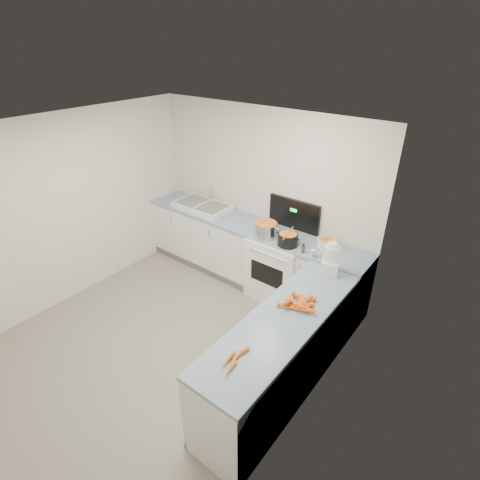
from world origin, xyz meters
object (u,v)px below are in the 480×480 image
Objects in this scene: steel_pot at (266,230)px; black_pot at (288,240)px; stove at (280,265)px; mixing_bowl at (326,243)px; sink at (202,206)px; food_processor at (331,260)px; spice_jar at (313,254)px; extract_bottle at (303,249)px.

steel_pot reaches higher than black_pot.
mixing_bowl is at bearing 9.49° from stove.
sink is at bearing 173.04° from steel_pot.
stove is at bearing -0.62° from sink.
mixing_bowl is 0.60× the size of food_processor.
stove is 0.59m from black_pot.
stove is at bearing 40.83° from steel_pot.
stove is 16.33× the size of spice_jar.
food_processor reaches higher than extract_bottle.
mixing_bowl is at bearing 87.81° from spice_jar.
extract_bottle is at bearing -25.57° from stove.
extract_bottle is 0.49m from food_processor.
extract_bottle reaches higher than spice_jar.
sink is at bearing 173.21° from extract_bottle.
mixing_bowl is at bearing 120.35° from food_processor.
food_processor is at bearing -29.33° from spice_jar.
extract_bottle is 0.14m from spice_jar.
food_processor reaches higher than black_pot.
mixing_bowl is 2.22× the size of extract_bottle.
sink is 1.90m from extract_bottle.
black_pot is 1.15× the size of mixing_bowl.
steel_pot is 0.61m from extract_bottle.
mixing_bowl is at bearing 33.08° from black_pot.
mixing_bowl is at bearing 17.68° from steel_pot.
stove is 1.58× the size of sink.
extract_bottle is (1.89, -0.22, 0.01)m from sink.
food_processor is at bearing -59.65° from mixing_bowl.
food_processor is at bearing -10.07° from sink.
stove is 6.10× the size of mixing_bowl.
black_pot is 0.68× the size of food_processor.
black_pot is at bearing -3.64° from steel_pot.
steel_pot is at bearing -162.32° from mixing_bowl.
mixing_bowl is 0.33m from spice_jar.
black_pot is (0.19, -0.16, 0.54)m from stove.
extract_bottle is (0.25, -0.05, -0.02)m from black_pot.
spice_jar is 0.22× the size of food_processor.
steel_pot is 3.64× the size of spice_jar.
mixing_bowl reaches higher than spice_jar.
spice_jar is at bearing -9.32° from black_pot.
mixing_bowl is at bearing 63.61° from extract_bottle.
steel_pot is 3.02× the size of extract_bottle.
food_processor is (0.30, -0.17, 0.12)m from spice_jar.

